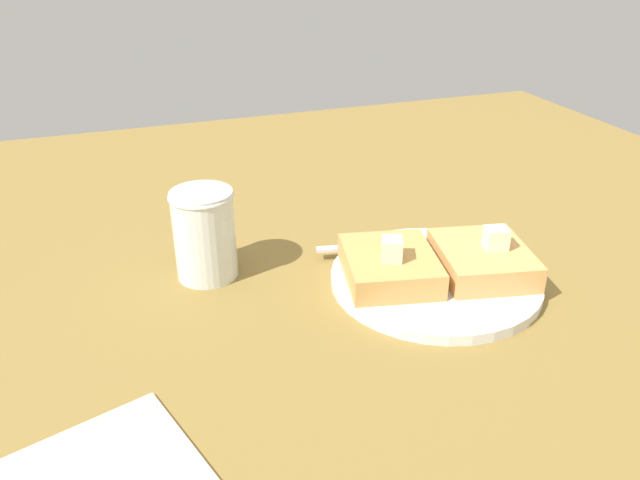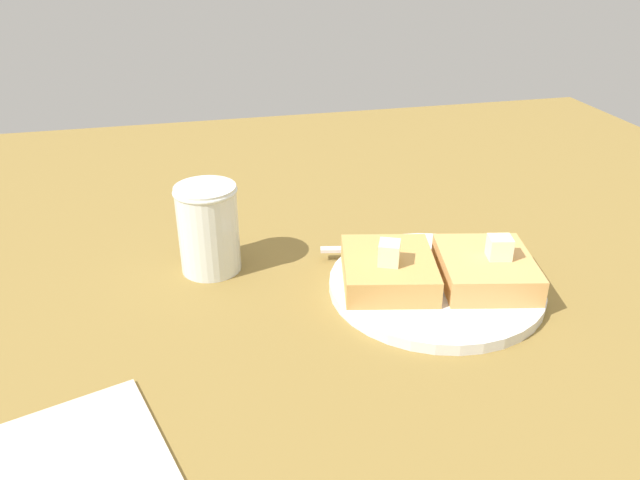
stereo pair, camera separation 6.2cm
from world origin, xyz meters
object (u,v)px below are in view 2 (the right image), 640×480
napkin (59,466)px  plate (435,285)px  fork (404,249)px  syrup_jar (209,230)px

napkin → plate: bearing=-155.4°
fork → syrup_jar: (20.48, -2.71, 3.21)cm
plate → fork: fork is taller
plate → syrup_jar: size_ratio=2.26×
syrup_jar → napkin: 28.01cm
fork → plate: bearing=96.9°
napkin → fork: bearing=-145.8°
plate → fork: bearing=-83.1°
fork → napkin: bearing=34.2°
plate → syrup_jar: bearing=-24.1°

